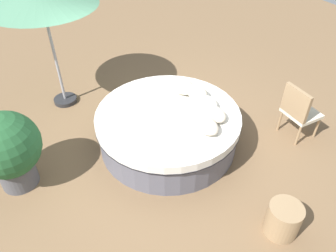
{
  "coord_description": "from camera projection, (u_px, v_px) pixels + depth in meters",
  "views": [
    {
      "loc": [
        -3.53,
        2.14,
        3.83
      ],
      "look_at": [
        0.0,
        0.0,
        0.38
      ],
      "focal_mm": 35.4,
      "sensor_mm": 36.0,
      "label": 1
    }
  ],
  "objects": [
    {
      "name": "ground_plane",
      "position": [
        168.0,
        143.0,
        5.62
      ],
      "size": [
        16.0,
        16.0,
        0.0
      ],
      "primitive_type": "plane",
      "color": "brown"
    },
    {
      "name": "throw_pillow_2",
      "position": [
        206.0,
        103.0,
        5.31
      ],
      "size": [
        0.43,
        0.31,
        0.16
      ],
      "primitive_type": "ellipsoid",
      "color": "silver",
      "rests_on": "round_bed"
    },
    {
      "name": "throw_pillow_4",
      "position": [
        183.0,
        87.0,
        5.64
      ],
      "size": [
        0.45,
        0.36,
        0.18
      ],
      "primitive_type": "ellipsoid",
      "color": "beige",
      "rests_on": "round_bed"
    },
    {
      "name": "throw_pillow_3",
      "position": [
        197.0,
        92.0,
        5.49
      ],
      "size": [
        0.4,
        0.31,
        0.21
      ],
      "primitive_type": "ellipsoid",
      "color": "beige",
      "rests_on": "round_bed"
    },
    {
      "name": "round_bed",
      "position": [
        168.0,
        129.0,
        5.42
      ],
      "size": [
        2.32,
        2.32,
        0.64
      ],
      "color": "#595966",
      "rests_on": "ground_plane"
    },
    {
      "name": "throw_pillow_1",
      "position": [
        214.0,
        114.0,
        5.09
      ],
      "size": [
        0.45,
        0.34,
        0.15
      ],
      "primitive_type": "ellipsoid",
      "color": "beige",
      "rests_on": "round_bed"
    },
    {
      "name": "patio_chair",
      "position": [
        299.0,
        109.0,
        5.43
      ],
      "size": [
        0.55,
        0.53,
        0.98
      ],
      "rotation": [
        0.0,
        0.0,
        3.08
      ],
      "color": "#997A56",
      "rests_on": "ground_plane"
    },
    {
      "name": "throw_pillow_0",
      "position": [
        204.0,
        124.0,
        4.88
      ],
      "size": [
        0.55,
        0.33,
        0.18
      ],
      "primitive_type": "ellipsoid",
      "color": "beige",
      "rests_on": "round_bed"
    },
    {
      "name": "planter",
      "position": [
        7.0,
        148.0,
        4.52
      ],
      "size": [
        0.94,
        0.94,
        1.23
      ],
      "color": "#4C4C51",
      "rests_on": "ground_plane"
    },
    {
      "name": "side_table",
      "position": [
        283.0,
        220.0,
        4.19
      ],
      "size": [
        0.43,
        0.43,
        0.47
      ],
      "primitive_type": "cylinder",
      "color": "#997A56",
      "rests_on": "ground_plane"
    }
  ]
}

